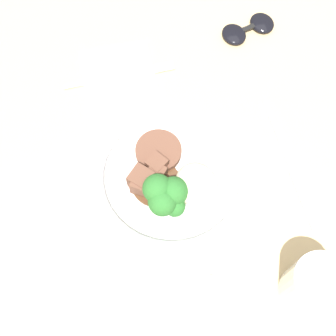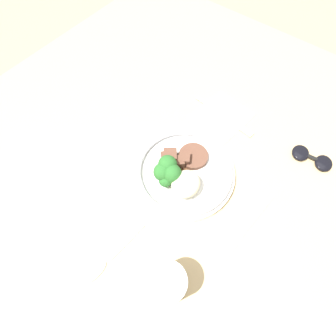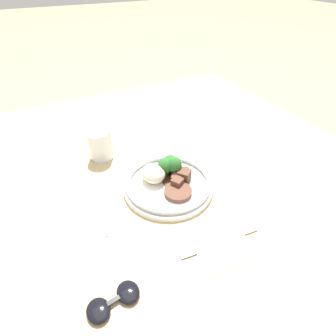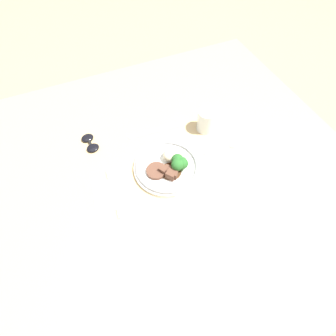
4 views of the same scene
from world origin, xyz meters
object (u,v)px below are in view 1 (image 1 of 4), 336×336
juice_glass (312,286)px  knife (291,166)px  plate (169,180)px  fork (130,74)px  sunglasses (248,29)px

juice_glass → knife: juice_glass is taller
juice_glass → plate: bearing=-149.6°
fork → sunglasses: 0.23m
plate → knife: 0.19m
plate → juice_glass: (0.21, 0.13, 0.02)m
plate → fork: size_ratio=1.26×
plate → fork: (-0.21, 0.00, -0.02)m
sunglasses → plate: bearing=-51.6°
fork → knife: fork is taller
sunglasses → juice_glass: bearing=-20.3°
knife → sunglasses: (-0.27, 0.04, 0.01)m
juice_glass → sunglasses: 0.46m
sunglasses → fork: bearing=-91.8°
plate → juice_glass: size_ratio=2.64×
juice_glass → fork: (-0.43, -0.12, -0.04)m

